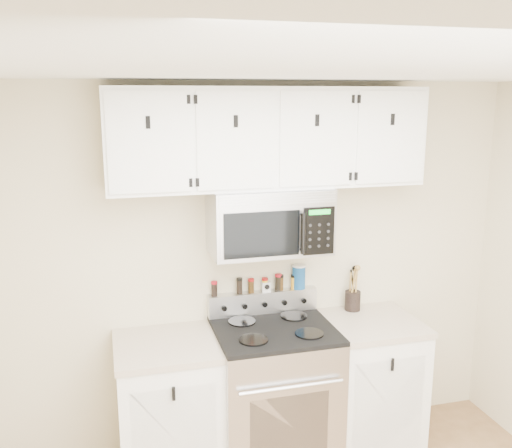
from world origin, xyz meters
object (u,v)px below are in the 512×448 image
(utensil_crock, at_px, (353,299))
(salt_canister, at_px, (299,277))
(range, at_px, (274,393))
(microwave, at_px, (270,220))

(utensil_crock, bearing_deg, salt_canister, 172.67)
(range, bearing_deg, utensil_crock, 19.73)
(utensil_crock, distance_m, salt_canister, 0.43)
(range, relative_size, utensil_crock, 3.44)
(range, bearing_deg, salt_canister, 47.52)
(microwave, height_order, salt_canister, microwave)
(range, xyz_separation_m, utensil_crock, (0.65, 0.23, 0.51))
(microwave, xyz_separation_m, utensil_crock, (0.65, 0.11, -0.63))
(utensil_crock, height_order, salt_canister, salt_canister)
(microwave, relative_size, utensil_crock, 2.38)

